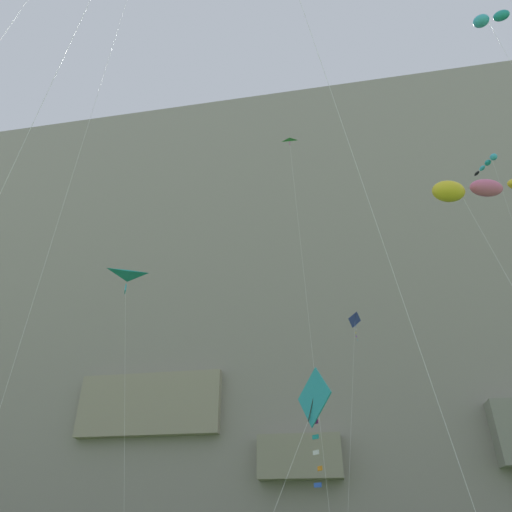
# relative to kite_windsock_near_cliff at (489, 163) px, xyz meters

# --- Properties ---
(cliff_face) EXTENTS (180.00, 33.50, 69.49)m
(cliff_face) POSITION_rel_kite_windsock_near_cliff_xyz_m (-21.81, 32.32, 0.37)
(cliff_face) COLOR gray
(cliff_face) RESTS_ON ground
(kite_windsock_near_cliff) EXTENTS (1.81, 3.67, 34.82)m
(kite_windsock_near_cliff) POSITION_rel_kite_windsock_near_cliff_xyz_m (0.00, 0.00, 0.00)
(kite_windsock_near_cliff) COLOR #38B2D1
(kite_windsock_near_cliff) RESTS_ON ground
(kite_delta_front_field) EXTENTS (1.85, 4.02, 29.32)m
(kite_delta_front_field) POSITION_rel_kite_windsock_near_cliff_xyz_m (-19.03, -12.05, -8.12)
(kite_delta_front_field) COLOR green
(kite_delta_front_field) RESTS_ON ground
(kite_diamond_high_right) EXTENTS (3.06, 3.03, 7.42)m
(kite_diamond_high_right) POSITION_rel_kite_windsock_near_cliff_xyz_m (-18.03, -22.10, -28.23)
(kite_diamond_high_right) COLOR teal
(kite_diamond_high_right) RESTS_ON ground
(kite_delta_far_left) EXTENTS (4.26, 3.14, 15.40)m
(kite_delta_far_left) POSITION_rel_kite_windsock_near_cliff_xyz_m (-29.72, -14.57, -19.27)
(kite_delta_far_left) COLOR teal
(kite_delta_far_left) RESTS_ON ground
(kite_windsock_upper_left) EXTENTS (6.73, 3.76, 16.01)m
(kite_windsock_upper_left) POSITION_rel_kite_windsock_near_cliff_xyz_m (-9.93, -21.29, -19.05)
(kite_windsock_upper_left) COLOR yellow
(kite_windsock_upper_left) RESTS_ON ground
(kite_windsock_low_center) EXTENTS (4.98, 3.09, 33.28)m
(kite_windsock_low_center) POSITION_rel_kite_windsock_near_cliff_xyz_m (-3.80, -17.43, -1.59)
(kite_windsock_low_center) COLOR #38B2D1
(kite_windsock_low_center) RESTS_ON ground
(kite_diamond_high_left) EXTENTS (2.96, 6.38, 18.11)m
(kite_diamond_high_left) POSITION_rel_kite_windsock_near_cliff_xyz_m (-15.35, -2.64, -18.09)
(kite_diamond_high_left) COLOR navy
(kite_diamond_high_left) RESTS_ON ground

